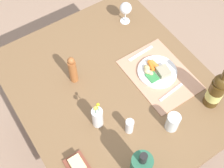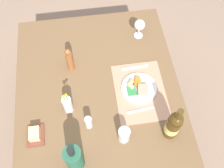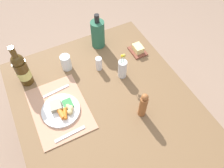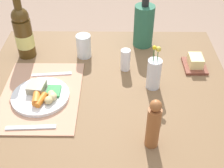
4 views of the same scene
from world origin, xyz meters
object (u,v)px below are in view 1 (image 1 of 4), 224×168
object	(u,v)px
wine_glass	(126,9)
wine_bottle	(216,90)
butter_dish	(78,165)
flower_vase	(97,117)
dining_table	(113,93)
dinner_plate	(157,71)
knife	(141,53)
pepper_mill	(73,70)
water_tumbler	(172,123)
cooler_bottle	(141,168)
fork	(171,92)
salt_shaker	(129,126)

from	to	relation	value
wine_glass	wine_bottle	distance (m)	0.76
wine_glass	butter_dish	xyz separation A→B (m)	(-0.66, 0.74, -0.09)
flower_vase	dining_table	bearing A→B (deg)	-52.18
wine_bottle	dinner_plate	bearing A→B (deg)	21.95
knife	pepper_mill	size ratio (longest dim) A/B	0.91
water_tumbler	cooler_bottle	bearing A→B (deg)	110.60
fork	water_tumbler	world-z (taller)	water_tumbler
dinner_plate	butter_dish	world-z (taller)	butter_dish
wine_bottle	fork	bearing A→B (deg)	41.12
wine_bottle	wine_glass	bearing A→B (deg)	3.24
wine_bottle	cooler_bottle	world-z (taller)	wine_bottle
dining_table	pepper_mill	bearing A→B (deg)	45.67
knife	pepper_mill	world-z (taller)	pepper_mill
dinner_plate	pepper_mill	size ratio (longest dim) A/B	1.16
knife	pepper_mill	bearing A→B (deg)	78.31
salt_shaker	water_tumbler	bearing A→B (deg)	-118.46
knife	fork	bearing A→B (deg)	172.75
dinner_plate	wine_glass	xyz separation A→B (m)	(0.44, -0.08, 0.09)
dining_table	knife	bearing A→B (deg)	-70.66
dinner_plate	salt_shaker	bearing A→B (deg)	121.01
pepper_mill	butter_dish	world-z (taller)	pepper_mill
flower_vase	wine_bottle	size ratio (longest dim) A/B	0.65
pepper_mill	dinner_plate	bearing A→B (deg)	-118.39
dining_table	water_tumbler	world-z (taller)	water_tumbler
butter_dish	dinner_plate	bearing A→B (deg)	-71.19
knife	salt_shaker	bearing A→B (deg)	133.45
butter_dish	wine_bottle	bearing A→B (deg)	-96.55
dining_table	wine_bottle	distance (m)	0.58
wine_glass	butter_dish	world-z (taller)	wine_glass
dinner_plate	flower_vase	bearing A→B (deg)	100.17
dinner_plate	fork	size ratio (longest dim) A/B	1.32
wine_glass	dinner_plate	bearing A→B (deg)	169.18
dinner_plate	butter_dish	bearing A→B (deg)	108.81
butter_dish	water_tumbler	xyz separation A→B (m)	(-0.09, -0.51, 0.03)
wine_glass	flower_vase	bearing A→B (deg)	134.10
wine_glass	salt_shaker	distance (m)	0.77
wine_glass	flower_vase	xyz separation A→B (m)	(-0.52, 0.54, -0.04)
fork	pepper_mill	bearing A→B (deg)	41.14
dinner_plate	wine_glass	bearing A→B (deg)	-10.82
knife	butter_dish	size ratio (longest dim) A/B	1.39
knife	wine_glass	world-z (taller)	wine_glass
dinner_plate	fork	xyz separation A→B (m)	(-0.15, 0.02, -0.01)
cooler_bottle	flower_vase	bearing A→B (deg)	3.35
dinner_plate	wine_bottle	distance (m)	0.35
water_tumbler	flower_vase	bearing A→B (deg)	53.28
fork	butter_dish	world-z (taller)	butter_dish
wine_glass	wine_bottle	bearing A→B (deg)	-176.76
pepper_mill	flower_vase	world-z (taller)	flower_vase
dining_table	pepper_mill	size ratio (longest dim) A/B	6.20
dinner_plate	water_tumbler	bearing A→B (deg)	154.64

